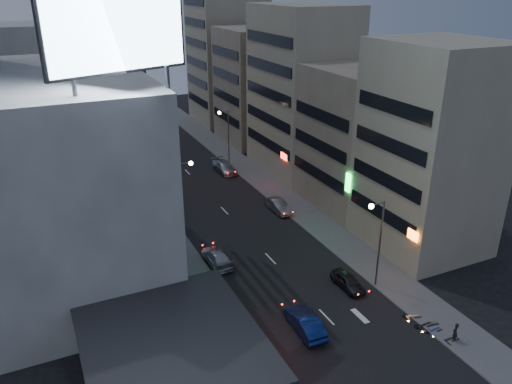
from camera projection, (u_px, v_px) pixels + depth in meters
ground at (356, 348)px, 36.38m from camera, size 180.00×180.00×0.00m
sidewalk_left at (148, 209)px, 58.25m from camera, size 4.00×120.00×0.12m
sidewalk_right at (271, 187)px, 64.48m from camera, size 4.00×120.00×0.12m
food_court at (160, 366)px, 31.86m from camera, size 11.00×13.00×3.88m
white_building at (64, 178)px, 42.91m from camera, size 14.00×24.00×18.00m
shophouse_near at (430, 150)px, 47.05m from camera, size 10.00×11.00×20.00m
shophouse_mid at (360, 137)px, 57.62m from camera, size 11.00×12.00×16.00m
shophouse_far at (301, 91)px, 67.09m from camera, size 10.00×14.00×22.00m
far_left_a at (56, 105)px, 63.95m from camera, size 11.00×10.00×20.00m
far_left_b at (47, 104)px, 75.57m from camera, size 12.00×10.00×15.00m
far_right_a at (257, 86)px, 80.58m from camera, size 11.00×12.00×18.00m
far_right_b at (227, 56)px, 91.27m from camera, size 12.00×12.00×24.00m
billboard at (118, 33)px, 31.16m from camera, size 9.52×3.75×6.20m
street_lamp_right_near at (377, 232)px, 41.58m from camera, size 1.60×0.44×8.02m
street_lamp_left at (183, 188)px, 50.32m from camera, size 1.60×0.44×8.02m
street_lamp_right_far at (226, 130)px, 69.93m from camera, size 1.60×0.44×8.02m
parked_car_right_near at (348, 281)px, 43.29m from camera, size 1.61×3.82×1.29m
parked_car_right_mid at (278, 206)px, 57.65m from camera, size 1.62×4.33×1.41m
parked_car_left at (166, 198)px, 59.64m from camera, size 2.56×5.38×1.48m
parked_car_right_far at (224, 167)px, 69.48m from camera, size 2.37×5.29×1.51m
road_car_blue at (305, 323)px, 37.88m from camera, size 1.87×4.69×1.52m
road_car_silver at (217, 257)px, 46.99m from camera, size 2.00×4.81×1.39m
person at (455, 332)px, 36.66m from camera, size 0.65×0.53×1.53m
scooter_black_a at (456, 330)px, 37.25m from camera, size 0.58×1.71×1.04m
scooter_silver_a at (436, 315)px, 38.88m from camera, size 0.74×1.84×1.10m
scooter_blue at (439, 321)px, 38.24m from camera, size 0.68×1.69×1.01m
scooter_black_b at (431, 315)px, 38.79m from camera, size 0.68×1.88×1.14m
scooter_silver_b at (420, 309)px, 39.67m from camera, size 0.99×1.82×1.06m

